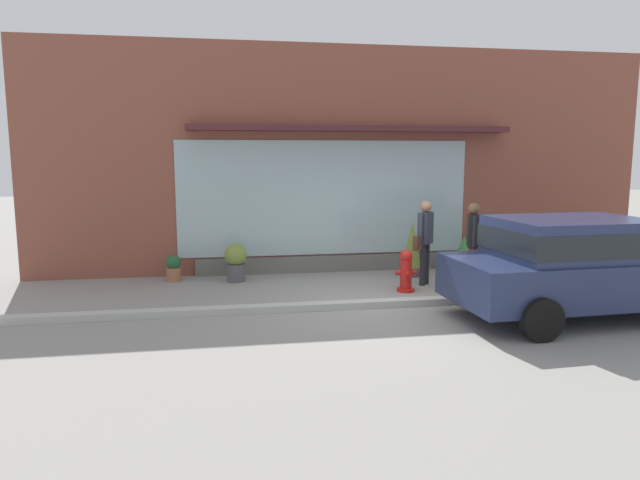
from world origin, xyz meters
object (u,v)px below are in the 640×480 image
potted_plant_doorstep (174,267)px  potted_plant_by_entrance (464,255)px  fire_hydrant (406,271)px  potted_plant_window_center (236,261)px  pedestrian_passerby (473,238)px  parked_car_navy (576,262)px  potted_plant_low_front (412,249)px  potted_plant_window_right (497,251)px  pedestrian_with_handbag (425,236)px

potted_plant_doorstep → potted_plant_by_entrance: bearing=-1.2°
fire_hydrant → potted_plant_window_center: bearing=155.6°
pedestrian_passerby → potted_plant_doorstep: 6.08m
potted_plant_window_center → parked_car_navy: bearing=-34.8°
pedestrian_passerby → potted_plant_low_front: bearing=46.0°
parked_car_navy → potted_plant_low_front: (-1.50, 3.57, -0.33)m
potted_plant_doorstep → potted_plant_window_right: potted_plant_window_right is taller
pedestrian_with_handbag → pedestrian_passerby: bearing=101.3°
parked_car_navy → potted_plant_by_entrance: 3.83m
potted_plant_by_entrance → potted_plant_window_right: size_ratio=0.97×
potted_plant_window_center → potted_plant_low_front: size_ratio=0.66×
pedestrian_with_handbag → parked_car_navy: size_ratio=0.40×
fire_hydrant → pedestrian_passerby: (1.32, -0.03, 0.60)m
potted_plant_by_entrance → potted_plant_doorstep: (-6.34, 0.13, -0.10)m
potted_plant_doorstep → pedestrian_passerby: bearing=-16.7°
fire_hydrant → potted_plant_doorstep: size_ratio=1.47×
pedestrian_passerby → potted_plant_window_right: bearing=-20.8°
potted_plant_window_center → potted_plant_by_entrance: bearing=1.5°
potted_plant_doorstep → fire_hydrant: bearing=-20.9°
pedestrian_with_handbag → potted_plant_low_front: (0.04, 0.88, -0.42)m
pedestrian_with_handbag → parked_car_navy: pedestrian_with_handbag is taller
fire_hydrant → potted_plant_low_front: potted_plant_low_front is taller
pedestrian_with_handbag → parked_car_navy: (1.54, -2.70, -0.09)m
fire_hydrant → pedestrian_with_handbag: pedestrian_with_handbag is taller
pedestrian_with_handbag → potted_plant_low_front: size_ratio=1.42×
pedestrian_passerby → potted_plant_window_center: 4.78m
fire_hydrant → parked_car_navy: 3.07m
fire_hydrant → potted_plant_doorstep: bearing=159.1°
fire_hydrant → pedestrian_passerby: size_ratio=0.48×
fire_hydrant → potted_plant_doorstep: (-4.46, 1.71, -0.11)m
potted_plant_low_front → parked_car_navy: bearing=-67.3°
pedestrian_with_handbag → potted_plant_window_center: bearing=-59.8°
pedestrian_passerby → potted_plant_doorstep: pedestrian_passerby is taller
parked_car_navy → potted_plant_by_entrance: parked_car_navy is taller
pedestrian_passerby → potted_plant_window_right: (1.41, 1.75, -0.56)m
potted_plant_window_center → potted_plant_doorstep: bearing=168.4°
pedestrian_with_handbag → potted_plant_low_front: bearing=-138.2°
pedestrian_with_handbag → potted_plant_window_right: pedestrian_with_handbag is taller
pedestrian_passerby → parked_car_navy: size_ratio=0.40×
fire_hydrant → pedestrian_with_handbag: size_ratio=0.48×
potted_plant_doorstep → potted_plant_window_right: bearing=0.1°
fire_hydrant → pedestrian_passerby: bearing=-1.4°
fire_hydrant → potted_plant_low_front: size_ratio=0.68×
pedestrian_passerby → potted_plant_window_center: bearing=89.9°
fire_hydrant → pedestrian_passerby: 1.45m
parked_car_navy → potted_plant_window_center: parked_car_navy is taller
potted_plant_doorstep → potted_plant_window_right: (7.19, 0.01, 0.15)m
pedestrian_with_handbag → potted_plant_by_entrance: size_ratio=2.07×
potted_plant_window_right → potted_plant_low_front: bearing=-170.6°
potted_plant_by_entrance → potted_plant_low_front: bearing=-170.6°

